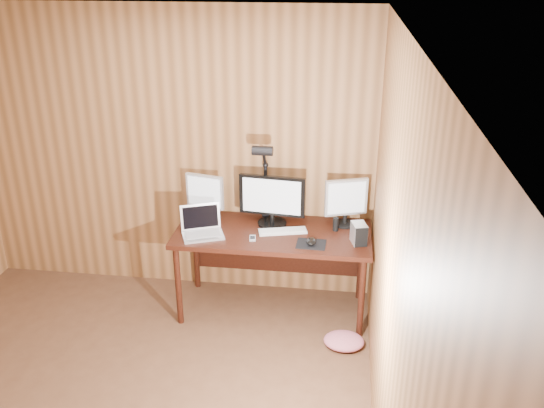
% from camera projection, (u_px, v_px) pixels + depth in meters
% --- Properties ---
extents(room_shell, '(4.00, 4.00, 4.00)m').
position_uv_depth(room_shell, '(65.00, 271.00, 3.13)').
color(room_shell, brown).
rests_on(room_shell, ground).
extents(desk, '(1.60, 0.70, 0.75)m').
position_uv_depth(desk, '(274.00, 241.00, 4.82)').
color(desk, black).
rests_on(desk, floor).
extents(monitor_center, '(0.55, 0.24, 0.43)m').
position_uv_depth(monitor_center, '(272.00, 200.00, 4.75)').
color(monitor_center, black).
rests_on(monitor_center, desk).
extents(monitor_left, '(0.34, 0.16, 0.39)m').
position_uv_depth(monitor_left, '(205.00, 195.00, 4.89)').
color(monitor_left, black).
rests_on(monitor_left, desk).
extents(monitor_right, '(0.35, 0.17, 0.41)m').
position_uv_depth(monitor_right, '(346.00, 201.00, 4.74)').
color(monitor_right, black).
rests_on(monitor_right, desk).
extents(laptop, '(0.39, 0.35, 0.23)m').
position_uv_depth(laptop, '(202.00, 227.00, 4.65)').
color(laptop, silver).
rests_on(laptop, desk).
extents(keyboard, '(0.41, 0.21, 0.02)m').
position_uv_depth(keyboard, '(283.00, 231.00, 4.70)').
color(keyboard, silver).
rests_on(keyboard, desk).
extents(mousepad, '(0.24, 0.20, 0.00)m').
position_uv_depth(mousepad, '(311.00, 244.00, 4.50)').
color(mousepad, black).
rests_on(mousepad, desk).
extents(mouse, '(0.08, 0.12, 0.04)m').
position_uv_depth(mouse, '(311.00, 241.00, 4.49)').
color(mouse, black).
rests_on(mouse, mousepad).
extents(hard_drive, '(0.14, 0.17, 0.17)m').
position_uv_depth(hard_drive, '(359.00, 234.00, 4.49)').
color(hard_drive, silver).
rests_on(hard_drive, desk).
extents(phone, '(0.06, 0.10, 0.01)m').
position_uv_depth(phone, '(253.00, 238.00, 4.59)').
color(phone, silver).
rests_on(phone, desk).
extents(speaker, '(0.05, 0.05, 0.11)m').
position_uv_depth(speaker, '(336.00, 224.00, 4.71)').
color(speaker, black).
rests_on(speaker, desk).
extents(desk_lamp, '(0.17, 0.24, 0.73)m').
position_uv_depth(desk_lamp, '(264.00, 170.00, 4.74)').
color(desk_lamp, black).
rests_on(desk_lamp, desk).
extents(fabric_pile, '(0.37, 0.33, 0.10)m').
position_uv_depth(fabric_pile, '(344.00, 341.00, 4.51)').
color(fabric_pile, '#C86172').
rests_on(fabric_pile, floor).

